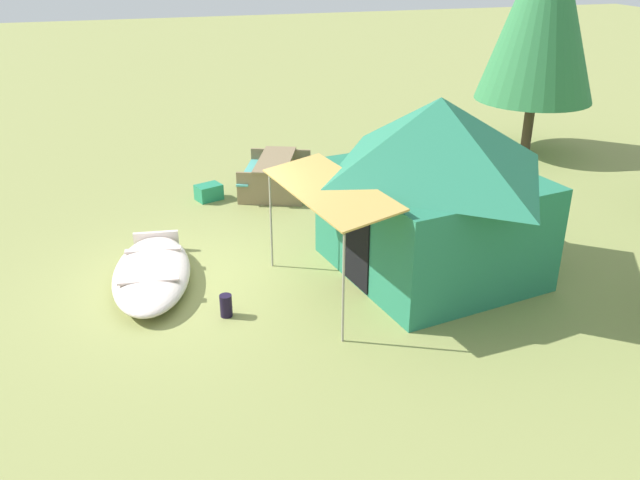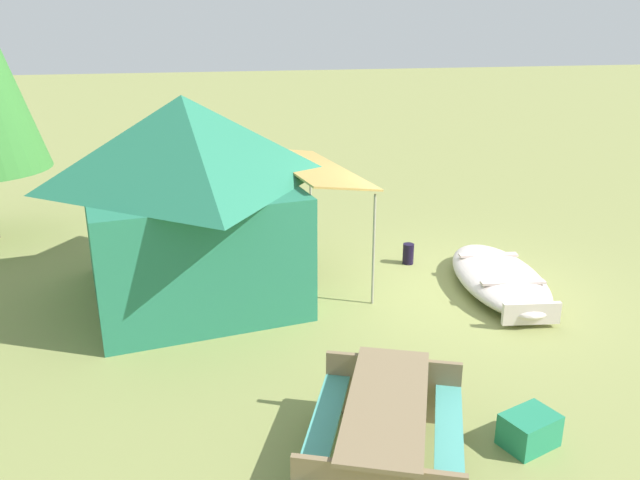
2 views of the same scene
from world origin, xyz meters
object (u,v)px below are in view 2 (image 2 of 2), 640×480
(beached_rowboat, at_px, (499,278))
(cooler_box, at_px, (529,430))
(canvas_cabin_tent, at_px, (189,195))
(fuel_can, at_px, (408,254))
(picnic_table, at_px, (386,427))

(beached_rowboat, height_order, cooler_box, beached_rowboat)
(canvas_cabin_tent, bearing_deg, beached_rowboat, -99.79)
(fuel_can, bearing_deg, canvas_cabin_tent, 98.79)
(beached_rowboat, distance_m, fuel_can, 1.73)
(beached_rowboat, xyz_separation_m, fuel_can, (1.38, 1.04, -0.03))
(fuel_can, bearing_deg, picnic_table, 159.26)
(canvas_cabin_tent, height_order, cooler_box, canvas_cabin_tent)
(canvas_cabin_tent, distance_m, picnic_table, 5.00)
(canvas_cabin_tent, relative_size, fuel_can, 12.62)
(canvas_cabin_tent, xyz_separation_m, picnic_table, (-4.57, -1.73, -1.09))
(canvas_cabin_tent, xyz_separation_m, cooler_box, (-4.47, -3.27, -1.41))
(beached_rowboat, relative_size, cooler_box, 5.52)
(beached_rowboat, bearing_deg, canvas_cabin_tent, 80.21)
(picnic_table, distance_m, cooler_box, 1.58)
(cooler_box, height_order, fuel_can, fuel_can)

